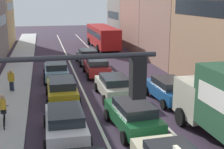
{
  "coord_description": "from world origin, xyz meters",
  "views": [
    {
      "loc": [
        -4.34,
        -7.12,
        6.45
      ],
      "look_at": [
        0.0,
        12.0,
        1.6
      ],
      "focal_mm": 49.24,
      "sensor_mm": 36.0,
      "label": 1
    }
  ],
  "objects": [
    {
      "name": "sedan_right_lane_behind_truck",
      "position": [
        3.39,
        10.54,
        0.8
      ],
      "size": [
        2.17,
        4.35,
        1.49
      ],
      "rotation": [
        0.0,
        0.0,
        1.6
      ],
      "color": "#194C8C",
      "rests_on": "ground"
    },
    {
      "name": "sedan_centre_lane_second",
      "position": [
        -0.12,
        6.72,
        0.8
      ],
      "size": [
        2.27,
        4.4,
        1.49
      ],
      "rotation": [
        0.0,
        0.0,
        1.63
      ],
      "color": "#19592D",
      "rests_on": "ground"
    },
    {
      "name": "building_row_right",
      "position": [
        9.9,
        20.68,
        5.94
      ],
      "size": [
        7.2,
        43.9,
        13.05
      ],
      "rotation": [
        0.0,
        0.0,
        -1.57
      ],
      "color": "gray",
      "rests_on": "ground"
    },
    {
      "name": "traffic_light_pole",
      "position": [
        -4.45,
        -1.52,
        3.82
      ],
      "size": [
        3.58,
        0.38,
        5.5
      ],
      "color": "#2D2D33",
      "rests_on": "ground"
    },
    {
      "name": "pedestrian_far_sidewalk",
      "position": [
        -6.64,
        14.68,
        0.95
      ],
      "size": [
        0.48,
        0.34,
        1.66
      ],
      "rotation": [
        0.0,
        0.0,
        1.05
      ],
      "color": "#262D47",
      "rests_on": "ground"
    },
    {
      "name": "cyclist_on_sidewalk",
      "position": [
        -6.49,
        8.53,
        0.85
      ],
      "size": [
        0.5,
        1.73,
        1.72
      ],
      "rotation": [
        0.0,
        0.0,
        1.66
      ],
      "color": "black",
      "rests_on": "ground"
    },
    {
      "name": "lane_stripe_left",
      "position": [
        -1.7,
        20.0,
        0.01
      ],
      "size": [
        0.16,
        60.0,
        0.01
      ],
      "primitive_type": "cube",
      "color": "silver",
      "rests_on": "ground"
    },
    {
      "name": "sidewalk_left",
      "position": [
        -6.7,
        20.0,
        0.07
      ],
      "size": [
        2.6,
        64.0,
        0.14
      ],
      "primitive_type": "cube",
      "color": "#BBBBBB",
      "rests_on": "ground"
    },
    {
      "name": "sedan_left_lane_third",
      "position": [
        -3.29,
        12.05,
        0.8
      ],
      "size": [
        2.08,
        4.31,
        1.49
      ],
      "rotation": [
        0.0,
        0.0,
        1.57
      ],
      "color": "#B29319",
      "rests_on": "ground"
    },
    {
      "name": "wagon_left_lane_second",
      "position": [
        -3.5,
        6.48,
        0.8
      ],
      "size": [
        2.1,
        4.32,
        1.49
      ],
      "rotation": [
        0.0,
        0.0,
        1.56
      ],
      "color": "silver",
      "rests_on": "ground"
    },
    {
      "name": "sedan_left_lane_fourth",
      "position": [
        -3.39,
        17.54,
        0.8
      ],
      "size": [
        2.09,
        4.31,
        1.49
      ],
      "rotation": [
        0.0,
        0.0,
        1.56
      ],
      "color": "#759EB7",
      "rests_on": "ground"
    },
    {
      "name": "hatchback_centre_lane_third",
      "position": [
        0.14,
        12.1,
        0.8
      ],
      "size": [
        2.08,
        4.31,
        1.49
      ],
      "rotation": [
        0.0,
        0.0,
        1.58
      ],
      "color": "beige",
      "rests_on": "ground"
    },
    {
      "name": "sedan_centre_lane_fifth",
      "position": [
        0.03,
        23.34,
        0.8
      ],
      "size": [
        2.14,
        4.34,
        1.49
      ],
      "rotation": [
        0.0,
        0.0,
        1.59
      ],
      "color": "gray",
      "rests_on": "ground"
    },
    {
      "name": "bus_mid_queue_primary",
      "position": [
        3.4,
        32.68,
        1.76
      ],
      "size": [
        2.88,
        10.52,
        2.9
      ],
      "rotation": [
        0.0,
        0.0,
        1.58
      ],
      "color": "#B21919",
      "rests_on": "ground"
    },
    {
      "name": "lane_stripe_right",
      "position": [
        1.7,
        20.0,
        0.01
      ],
      "size": [
        0.16,
        60.0,
        0.01
      ],
      "primitive_type": "cube",
      "color": "silver",
      "rests_on": "ground"
    },
    {
      "name": "coupe_centre_lane_fourth",
      "position": [
        0.06,
        18.19,
        0.8
      ],
      "size": [
        2.15,
        4.35,
        1.49
      ],
      "rotation": [
        0.0,
        0.0,
        1.54
      ],
      "color": "#A51E1E",
      "rests_on": "ground"
    }
  ]
}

